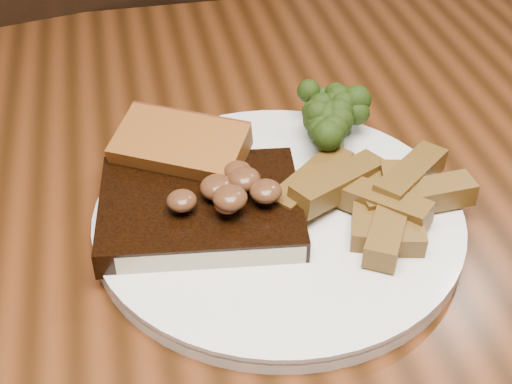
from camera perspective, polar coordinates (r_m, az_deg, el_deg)
dining_table at (r=0.66m, az=-0.58°, el=-9.04°), size 1.60×0.90×0.75m
chair_far at (r=1.21m, az=-10.45°, el=7.03°), size 0.53×0.53×0.94m
plate at (r=0.59m, az=1.78°, el=-2.19°), size 0.37×0.37×0.01m
steak at (r=0.58m, az=-4.45°, el=-1.31°), size 0.17×0.14×0.02m
steak_bone at (r=0.54m, az=-3.58°, el=-5.33°), size 0.14×0.03×0.02m
mushroom_pile at (r=0.56m, az=-3.01°, el=0.60°), size 0.08×0.08×0.03m
garlic_bread at (r=0.62m, az=-5.94°, el=2.11°), size 0.13×0.11×0.02m
potato_wedges at (r=0.60m, az=8.99°, el=-0.26°), size 0.12×0.12×0.02m
broccoli_cluster at (r=0.66m, az=5.47°, el=5.40°), size 0.08×0.08×0.04m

